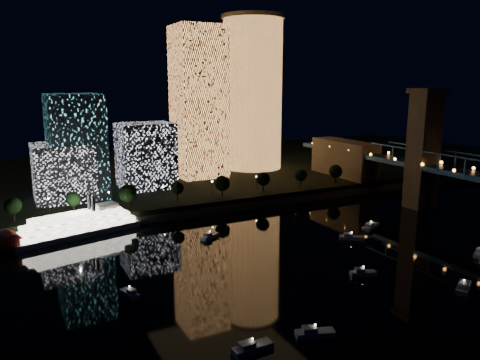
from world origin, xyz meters
name	(u,v)px	position (x,y,z in m)	size (l,w,h in m)	color
ground	(392,278)	(0.00, 0.00, 0.00)	(520.00, 520.00, 0.00)	black
far_bank	(185,171)	(0.00, 160.00, 2.50)	(420.00, 160.00, 5.00)	black
seawall	(250,204)	(0.00, 82.00, 1.50)	(420.00, 6.00, 3.00)	#6B5E4C
tower_cylindrical	(253,93)	(33.77, 141.84, 46.29)	(34.00, 34.00, 82.33)	#FFA051
tower_rectangular	(199,103)	(-1.57, 133.57, 42.30)	(23.45, 23.45, 74.60)	#FFA051
midrise_blocks	(70,157)	(-66.55, 117.83, 21.67)	(106.64, 35.95, 42.86)	white
riverboat	(72,227)	(-72.64, 76.27, 3.60)	(47.49, 20.15, 14.05)	silver
motorboats	(357,266)	(-4.22, 9.35, 0.81)	(110.30, 73.36, 2.78)	silver
esplanade_trees	(187,187)	(-25.81, 88.00, 10.47)	(166.06, 6.90, 8.95)	black
street_lamps	(163,190)	(-34.00, 94.00, 9.02)	(132.70, 0.70, 5.65)	black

